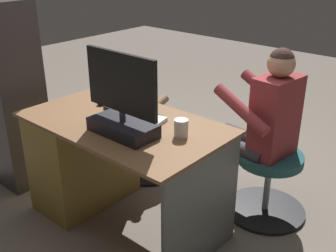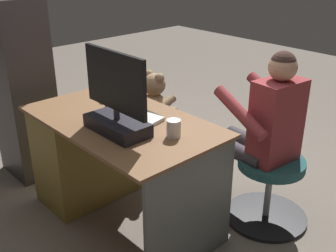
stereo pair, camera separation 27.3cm
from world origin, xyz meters
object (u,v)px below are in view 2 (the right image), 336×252
at_px(visitor_chair, 269,186).
at_px(desk, 95,151).
at_px(teddy_bear, 156,97).
at_px(monitor, 116,107).
at_px(tv_remote, 119,114).
at_px(keyboard, 133,111).
at_px(cup, 174,128).
at_px(office_chair_teddy, 155,141).
at_px(person, 262,124).
at_px(computer_mouse, 106,99).

bearing_deg(visitor_chair, desk, 35.99).
height_order(desk, teddy_bear, teddy_bear).
bearing_deg(monitor, tv_remote, -38.52).
height_order(keyboard, tv_remote, keyboard).
bearing_deg(monitor, cup, -145.17).
height_order(monitor, teddy_bear, monitor).
height_order(desk, office_chair_teddy, desk).
xyz_separation_m(tv_remote, office_chair_teddy, (0.32, -0.57, -0.50)).
xyz_separation_m(keyboard, tv_remote, (0.03, 0.09, -0.00)).
relative_size(keyboard, cup, 4.11).
bearing_deg(person, monitor, 62.90).
bearing_deg(desk, cup, -174.72).
xyz_separation_m(keyboard, person, (-0.60, -0.59, -0.08)).
relative_size(office_chair_teddy, visitor_chair, 1.01).
relative_size(computer_mouse, cup, 0.94).
bearing_deg(monitor, teddy_bear, -55.33).
xyz_separation_m(computer_mouse, person, (-0.87, -0.60, -0.09)).
distance_m(monitor, keyboard, 0.33).
bearing_deg(cup, desk, 5.28).
height_order(monitor, person, monitor).
bearing_deg(tv_remote, cup, 151.46).
bearing_deg(desk, tv_remote, -172.89).
bearing_deg(cup, monitor, 34.83).
xyz_separation_m(cup, person, (-0.15, -0.64, -0.12)).
bearing_deg(cup, computer_mouse, -3.34).
height_order(desk, cup, cup).
bearing_deg(desk, monitor, 165.56).
height_order(cup, teddy_bear, same).
bearing_deg(monitor, visitor_chair, -121.80).
distance_m(tv_remote, teddy_bear, 0.68).
bearing_deg(visitor_chair, office_chair_teddy, 6.21).
bearing_deg(teddy_bear, monitor, 124.67).
bearing_deg(person, teddy_bear, 5.45).
distance_m(desk, keyboard, 0.49).
height_order(teddy_bear, person, person).
distance_m(keyboard, computer_mouse, 0.28).
relative_size(desk, cup, 12.63).
bearing_deg(visitor_chair, monitor, 58.20).
bearing_deg(office_chair_teddy, cup, 145.54).
distance_m(computer_mouse, cup, 0.72).
bearing_deg(keyboard, computer_mouse, 2.92).
bearing_deg(tv_remote, desk, -25.63).
height_order(desk, tv_remote, tv_remote).
distance_m(tv_remote, office_chair_teddy, 0.83).
bearing_deg(computer_mouse, cup, 176.66).
xyz_separation_m(monitor, teddy_bear, (0.51, -0.74, -0.26)).
relative_size(cup, teddy_bear, 0.26).
distance_m(keyboard, teddy_bear, 0.62).
height_order(cup, tv_remote, cup).
bearing_deg(office_chair_teddy, teddy_bear, -90.00).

